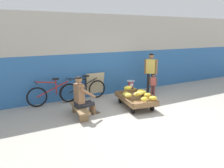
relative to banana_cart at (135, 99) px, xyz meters
name	(u,v)px	position (x,y,z in m)	size (l,w,h in m)	color
ground_plane	(149,119)	(-0.23, -1.01, -0.24)	(80.00, 80.00, 0.00)	#A39E93
back_wall	(102,55)	(-0.23, 1.84, 1.21)	(16.00, 0.30, 2.90)	#2D609E
banana_cart	(135,99)	(0.00, 0.00, 0.00)	(1.05, 1.55, 0.36)	brown
banana_pile	(137,93)	(0.01, -0.08, 0.22)	(0.88, 1.21, 0.26)	gold
low_bench	(80,110)	(-1.81, 0.08, -0.04)	(0.39, 1.12, 0.27)	olive
vendor_seated	(82,96)	(-1.72, 0.09, 0.33)	(0.71, 0.53, 1.14)	brown
plastic_crate	(131,93)	(0.47, 0.99, -0.09)	(0.36, 0.28, 0.30)	gold
weighing_scale	(131,85)	(0.47, 0.99, 0.21)	(0.30, 0.30, 0.29)	#28282D
bicycle_near_left	(53,94)	(-2.20, 1.45, 0.11)	(1.66, 0.48, 0.86)	black
bicycle_far_left	(83,90)	(-1.17, 1.44, 0.11)	(1.66, 0.48, 0.86)	black
sign_board	(95,85)	(-0.66, 1.63, 0.20)	(0.70, 0.21, 0.89)	#C6B289
customer_adult	(151,69)	(1.29, 0.92, 0.71)	(0.36, 0.40, 1.53)	#232328
customer_child	(153,83)	(1.14, 0.55, 0.29)	(0.21, 0.20, 0.86)	brown
shopping_bag	(136,98)	(0.34, 0.47, -0.12)	(0.18, 0.12, 0.24)	#D13D4C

